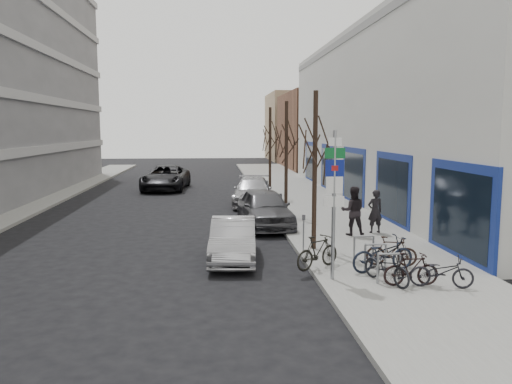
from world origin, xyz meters
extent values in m
plane|color=black|center=(0.00, 0.00, 0.00)|extent=(120.00, 120.00, 0.00)
cube|color=slate|center=(4.50, 10.00, 0.07)|extent=(5.00, 70.00, 0.15)
cube|color=#B7B7B2|center=(17.00, 16.00, 5.00)|extent=(20.00, 32.00, 10.00)
cube|color=brown|center=(13.00, 40.00, 4.00)|extent=(12.00, 14.00, 8.00)
cube|color=#937A5B|center=(13.50, 55.00, 4.50)|extent=(13.00, 12.00, 9.00)
cylinder|color=gray|center=(2.40, 0.00, 2.10)|extent=(0.10, 0.10, 4.20)
cube|color=white|center=(2.40, -0.03, 3.90)|extent=(0.35, 0.03, 0.22)
cube|color=#0C5926|center=(2.40, -0.03, 3.60)|extent=(0.55, 0.03, 0.28)
cube|color=navy|center=(2.40, -0.03, 3.20)|extent=(0.50, 0.03, 0.45)
cube|color=maroon|center=(2.40, -0.04, 3.20)|extent=(0.18, 0.02, 0.14)
cube|color=white|center=(2.40, -0.03, 2.75)|extent=(0.45, 0.03, 0.45)
cube|color=white|center=(2.40, -0.03, 2.30)|extent=(0.55, 0.03, 0.28)
cylinder|color=gray|center=(3.50, -0.50, 0.55)|extent=(0.06, 0.06, 0.80)
cylinder|color=gray|center=(4.10, -0.50, 0.55)|extent=(0.06, 0.06, 0.80)
cylinder|color=gray|center=(3.80, -0.50, 0.95)|extent=(0.60, 0.06, 0.06)
cylinder|color=gray|center=(3.50, 0.60, 0.55)|extent=(0.06, 0.06, 0.80)
cylinder|color=gray|center=(4.10, 0.60, 0.55)|extent=(0.06, 0.06, 0.80)
cylinder|color=gray|center=(3.80, 0.60, 0.95)|extent=(0.60, 0.06, 0.06)
cylinder|color=gray|center=(3.50, 1.70, 0.55)|extent=(0.06, 0.06, 0.80)
cylinder|color=gray|center=(4.10, 1.70, 0.55)|extent=(0.06, 0.06, 0.80)
cylinder|color=gray|center=(3.80, 1.70, 0.95)|extent=(0.60, 0.06, 0.06)
cylinder|color=black|center=(2.60, 3.50, 2.75)|extent=(0.16, 0.16, 5.50)
cylinder|color=black|center=(2.60, 10.00, 2.75)|extent=(0.16, 0.16, 5.50)
cylinder|color=black|center=(2.60, 16.50, 2.75)|extent=(0.16, 0.16, 5.50)
cylinder|color=gray|center=(2.15, 3.00, 0.70)|extent=(0.05, 0.05, 1.10)
cube|color=#3F3F44|center=(2.15, 3.00, 1.33)|extent=(0.10, 0.08, 0.18)
cylinder|color=gray|center=(2.15, 8.50, 0.70)|extent=(0.05, 0.05, 1.10)
cube|color=#3F3F44|center=(2.15, 8.50, 1.33)|extent=(0.10, 0.08, 0.18)
cylinder|color=gray|center=(2.15, 14.00, 0.70)|extent=(0.05, 0.05, 1.10)
cube|color=#3F3F44|center=(2.15, 14.00, 1.33)|extent=(0.10, 0.08, 0.18)
imported|color=black|center=(3.76, -0.48, 0.66)|extent=(1.14, 1.75, 1.03)
imported|color=black|center=(4.31, -0.76, 0.60)|extent=(1.50, 0.46, 0.91)
imported|color=black|center=(4.02, 0.60, 0.74)|extent=(2.03, 0.99, 1.19)
imported|color=black|center=(2.21, 1.06, 0.66)|extent=(1.68, 1.34, 1.02)
imported|color=black|center=(5.04, -0.97, 0.64)|extent=(1.68, 0.89, 0.98)
imported|color=black|center=(4.47, 1.13, 0.61)|extent=(1.58, 0.82, 0.92)
imported|color=#9F9FA3|center=(-0.20, 2.79, 0.67)|extent=(1.70, 4.16, 1.34)
imported|color=#4B4B50|center=(1.40, 8.18, 0.83)|extent=(2.41, 5.03, 1.66)
imported|color=#96959A|center=(1.40, 14.45, 0.76)|extent=(2.68, 5.42, 1.51)
imported|color=black|center=(-4.08, 22.12, 0.85)|extent=(3.32, 6.31, 1.69)
imported|color=black|center=(5.54, 5.88, 1.01)|extent=(0.69, 0.51, 1.72)
imported|color=black|center=(4.54, 5.53, 1.11)|extent=(0.77, 0.58, 1.92)
camera|label=1|loc=(-0.85, -13.02, 4.24)|focal=35.00mm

